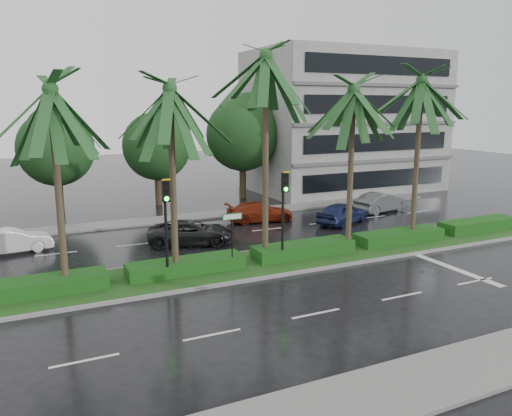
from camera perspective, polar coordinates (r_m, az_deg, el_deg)
name	(u,v)px	position (r m, az deg, el deg)	size (l,w,h in m)	color
ground	(257,273)	(22.68, 0.12, -7.41)	(120.00, 120.00, 0.00)	black
near_sidewalk	(419,383)	(14.91, 18.08, -18.48)	(40.00, 2.40, 0.12)	slate
far_sidewalk	(180,218)	(33.51, -8.69, -1.16)	(40.00, 2.00, 0.12)	slate
median	(248,265)	(23.52, -0.93, -6.51)	(36.00, 4.00, 0.15)	gray
hedge	(248,257)	(23.41, -0.93, -5.64)	(35.20, 1.40, 0.60)	#174915
lane_markings	(319,266)	(23.73, 7.26, -6.62)	(34.00, 13.06, 0.01)	silver
palm_row	(221,93)	(21.89, -4.07, 12.93)	(26.30, 4.20, 10.24)	#403824
signal_median_left	(166,215)	(20.82, -10.24, -0.76)	(0.34, 0.42, 4.36)	black
signal_median_right	(284,204)	(22.82, 3.21, 0.49)	(0.34, 0.42, 4.36)	black
street_sign	(232,227)	(22.12, -2.75, -2.18)	(0.95, 0.09, 2.60)	black
bg_trees	(171,140)	(38.46, -9.70, 7.65)	(32.65, 5.86, 8.46)	#342817
building	(343,122)	(45.65, 9.94, 9.70)	(16.00, 10.00, 12.00)	slate
car_white	(12,241)	(28.35, -26.08, -3.41)	(3.78, 1.32, 1.25)	white
car_darkgrey	(191,232)	(27.31, -7.41, -2.78)	(4.68, 2.16, 1.30)	black
car_red	(260,212)	(32.33, 0.42, -0.44)	(4.38, 1.78, 1.27)	maroon
car_blue	(342,213)	(32.18, 9.85, -0.56)	(4.10, 1.65, 1.40)	#19214D
car_grey	(380,202)	(36.28, 14.04, 0.64)	(4.24, 1.48, 1.40)	#4C4E50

